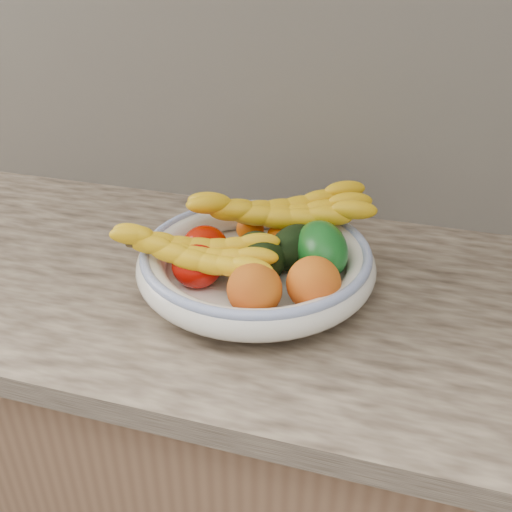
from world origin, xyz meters
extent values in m
cube|color=brown|center=(0.00, 1.68, 0.43)|extent=(2.40, 0.62, 0.86)
cube|color=tan|center=(0.00, 1.68, 0.88)|extent=(2.44, 0.66, 0.04)
cube|color=beige|center=(0.00, 1.99, 1.15)|extent=(2.40, 0.02, 0.50)
cylinder|color=white|center=(0.00, 1.66, 0.91)|extent=(0.13, 0.13, 0.02)
cylinder|color=white|center=(0.00, 1.66, 0.92)|extent=(0.32, 0.32, 0.01)
torus|color=white|center=(0.00, 1.66, 0.95)|extent=(0.39, 0.39, 0.05)
torus|color=#3C58AA|center=(0.00, 1.66, 0.97)|extent=(0.37, 0.37, 0.02)
ellipsoid|color=#EC6004|center=(-0.04, 1.76, 0.95)|extent=(0.07, 0.07, 0.05)
ellipsoid|color=#E85E04|center=(0.02, 1.75, 0.95)|extent=(0.06, 0.06, 0.05)
ellipsoid|color=#A60F00|center=(-0.09, 1.66, 0.96)|extent=(0.08, 0.08, 0.07)
ellipsoid|color=#BD0C04|center=(-0.08, 1.60, 0.96)|extent=(0.10, 0.10, 0.07)
ellipsoid|color=black|center=(0.01, 1.65, 0.96)|extent=(0.13, 0.13, 0.08)
ellipsoid|color=black|center=(0.06, 1.70, 0.96)|extent=(0.11, 0.13, 0.07)
ellipsoid|color=#0F5117|center=(0.10, 1.68, 0.98)|extent=(0.15, 0.16, 0.11)
ellipsoid|color=orange|center=(0.03, 1.56, 0.97)|extent=(0.11, 0.11, 0.08)
ellipsoid|color=orange|center=(0.11, 1.59, 0.97)|extent=(0.10, 0.10, 0.08)
camera|label=1|loc=(0.23, 0.89, 1.43)|focal=40.00mm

